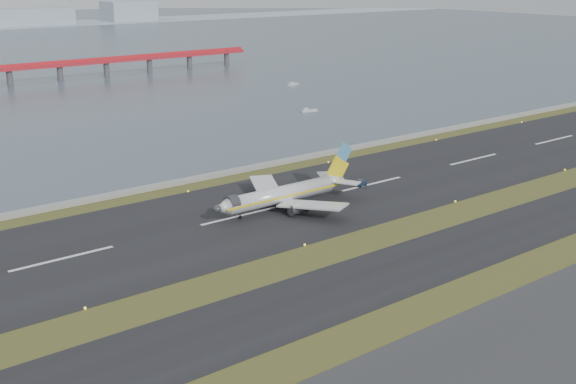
{
  "coord_description": "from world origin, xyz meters",
  "views": [
    {
      "loc": [
        -83.16,
        -94.47,
        51.78
      ],
      "look_at": [
        7.07,
        22.0,
        6.16
      ],
      "focal_mm": 45.0,
      "sensor_mm": 36.0,
      "label": 1
    }
  ],
  "objects": [
    {
      "name": "seawall",
      "position": [
        0.0,
        60.0,
        0.5
      ],
      "size": [
        1000.0,
        2.5,
        1.0
      ],
      "primitive_type": "cube",
      "color": "gray",
      "rests_on": "ground"
    },
    {
      "name": "red_pier",
      "position": [
        20.0,
        250.0,
        7.28
      ],
      "size": [
        260.0,
        5.0,
        10.2
      ],
      "color": "red",
      "rests_on": "ground"
    },
    {
      "name": "taxiway_strip",
      "position": [
        0.0,
        -12.0,
        0.05
      ],
      "size": [
        1000.0,
        18.0,
        0.1
      ],
      "primitive_type": "cube",
      "color": "black",
      "rests_on": "ground"
    },
    {
      "name": "runway_strip",
      "position": [
        0.0,
        30.0,
        0.05
      ],
      "size": [
        1000.0,
        45.0,
        0.1
      ],
      "primitive_type": "cube",
      "color": "black",
      "rests_on": "ground"
    },
    {
      "name": "workboat_near",
      "position": [
        88.57,
        114.48,
        0.49
      ],
      "size": [
        6.64,
        3.75,
        1.54
      ],
      "rotation": [
        0.0,
        0.0,
        -0.3
      ],
      "color": "silver",
      "rests_on": "ground"
    },
    {
      "name": "ground",
      "position": [
        0.0,
        0.0,
        0.0
      ],
      "size": [
        1000.0,
        1000.0,
        0.0
      ],
      "primitive_type": "plane",
      "color": "#384217",
      "rests_on": "ground"
    },
    {
      "name": "airliner",
      "position": [
        11.32,
        28.22,
        3.46
      ],
      "size": [
        38.52,
        32.89,
        12.8
      ],
      "color": "silver",
      "rests_on": "ground"
    },
    {
      "name": "workboat_far",
      "position": [
        123.61,
        168.67,
        0.55
      ],
      "size": [
        7.52,
        4.96,
        1.75
      ],
      "rotation": [
        0.0,
        0.0,
        0.41
      ],
      "color": "silver",
      "rests_on": "ground"
    },
    {
      "name": "pushback_tug",
      "position": [
        36.4,
        30.34,
        0.88
      ],
      "size": [
        2.93,
        1.84,
        1.82
      ],
      "rotation": [
        0.0,
        0.0,
        0.06
      ],
      "color": "#132036",
      "rests_on": "ground"
    }
  ]
}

